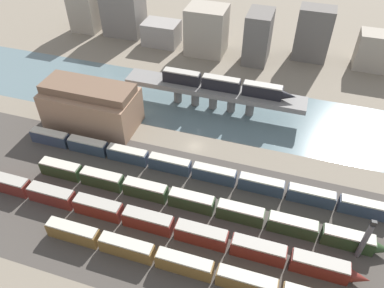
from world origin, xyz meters
TOP-DOWN VIEW (x-y plane):
  - ground_plane at (0.00, 0.00)m, footprint 400.00×400.00m
  - railbed_yard at (0.00, -24.00)m, footprint 280.00×42.00m
  - river_water at (0.00, 19.15)m, footprint 320.00×28.69m
  - bridge at (0.00, 19.15)m, footprint 55.00×7.30m
  - train_on_bridge at (3.47, 19.15)m, footprint 39.90×2.88m
  - train_yard_near at (16.55, -36.13)m, footprint 77.86×2.78m
  - train_yard_mid at (-0.44, -28.61)m, footprint 87.76×3.12m
  - train_yard_far at (6.79, -20.42)m, footprint 82.75×2.95m
  - train_yard_outer at (3.60, -10.53)m, footprint 96.33×2.62m
  - warehouse_building at (-31.28, 1.12)m, footprint 26.22×13.59m
  - signal_tower at (42.13, -22.32)m, footprint 1.09×1.09m
  - city_block_far_left at (-65.26, 58.10)m, footprint 10.90×10.19m
  - city_block_left at (-48.33, 59.29)m, footprint 15.37×11.40m
  - city_block_center at (-30.67, 54.96)m, footprint 13.70×9.92m
  - city_block_right at (-12.01, 53.48)m, footprint 14.37×11.90m
  - city_block_far_right at (7.18, 53.12)m, footprint 8.60×12.91m
  - city_block_tall at (25.74, 60.54)m, footprint 12.16×8.18m
  - city_block_low at (48.05, 59.92)m, footprint 13.54×8.74m

SIDE VIEW (x-z plane):
  - ground_plane at x=0.00m, z-range 0.00..0.00m
  - river_water at x=0.00m, z-range 0.00..0.01m
  - railbed_yard at x=0.00m, z-range 0.00..0.01m
  - train_yard_outer at x=3.60m, z-range -0.03..3.85m
  - train_yard_far at x=6.79m, z-range -0.03..3.91m
  - train_yard_near at x=16.55m, z-range -0.03..3.94m
  - train_yard_mid at x=-0.44m, z-range -0.03..4.02m
  - city_block_center at x=-30.67m, z-range 0.00..8.78m
  - signal_tower at x=42.13m, z-range -0.23..11.21m
  - bridge at x=0.00m, z-range 2.01..9.14m
  - warehouse_building at x=-31.28m, z-range -0.32..12.80m
  - city_block_low at x=48.05m, z-range 0.00..13.01m
  - city_block_right at x=-12.01m, z-range 0.00..17.44m
  - city_block_far_right at x=7.18m, z-range 0.00..18.06m
  - train_on_bridge at x=3.47m, z-range 7.09..11.01m
  - city_block_tall at x=25.74m, z-range 0.00..19.08m
  - city_block_left at x=-48.33m, z-range 0.00..19.44m
  - city_block_far_left at x=-65.26m, z-range 0.00..20.48m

